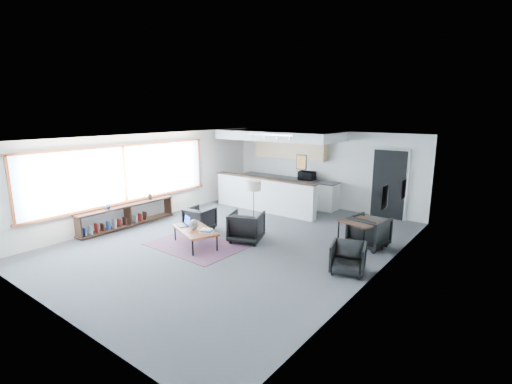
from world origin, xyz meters
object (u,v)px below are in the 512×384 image
Objects in this scene: dining_chair_near at (348,259)px; microwave at (307,175)px; coffee_table at (195,230)px; laptop at (185,223)px; armchair_left at (200,218)px; dining_chair_far at (369,233)px; armchair_right at (246,225)px; book_stack at (207,231)px; dining_table at (361,223)px; ceramic_pot at (194,224)px; floor_lamp at (254,188)px.

microwave is (-3.42, 4.27, 0.82)m from dining_chair_near.
coffee_table is 3.60× the size of laptop.
dining_chair_far is (4.21, 1.57, -0.00)m from armchair_left.
laptop is 0.50× the size of armchair_right.
coffee_table is 4.08× the size of book_stack.
dining_chair_near is (0.32, -1.45, -0.34)m from dining_table.
microwave is at bearing -103.75° from armchair_right.
armchair_right is at bearing 75.39° from coffee_table.
ceramic_pot is at bearing 124.95° from armchair_left.
armchair_left reaches higher than ceramic_pot.
book_stack is 0.67× the size of microwave.
floor_lamp is 2.00× the size of dining_chair_far.
microwave reaches higher than laptop.
microwave is at bearing 92.57° from book_stack.
armchair_right is 4.13m from microwave.
book_stack is at bearing 137.58° from armchair_left.
book_stack is 0.51× the size of armchair_left.
ceramic_pot is 0.44m from book_stack.
book_stack is 0.44× the size of armchair_right.
coffee_table is 2.52× the size of dining_chair_near.
dining_chair_far is (0.11, 0.26, -0.28)m from dining_table.
floor_lamp is 1.39× the size of dining_table.
dining_chair_far is at bearing -163.93° from armchair_left.
laptop is at bearing 40.65° from dining_chair_far.
ceramic_pot is 1.96m from floor_lamp.
armchair_right is 2.86m from dining_chair_near.
armchair_right is 0.58× the size of floor_lamp.
book_stack is 5.14m from microwave.
ceramic_pot is 0.42× the size of dining_chair_near.
armchair_right reaches higher than ceramic_pot.
dining_chair_far is (2.63, 1.47, -0.06)m from armchair_right.
dining_chair_near is at bearing -16.53° from floor_lamp.
ceramic_pot reaches higher than coffee_table.
coffee_table is at bearing -104.86° from floor_lamp.
floor_lamp reaches higher than laptop.
dining_table is 1.90× the size of microwave.
microwave reaches higher than dining_chair_near.
book_stack is at bearing 2.28° from ceramic_pot.
ceramic_pot is 0.35× the size of armchair_left.
laptop is 0.58× the size of dining_chair_far.
dining_chair_far is at bearing 40.35° from book_stack.
microwave reaches higher than coffee_table.
armchair_left is 0.70× the size of dining_table.
microwave reaches higher than dining_table.
microwave is (0.61, 5.02, 0.61)m from laptop.
microwave reaches higher than dining_chair_far.
microwave is (0.20, 5.08, 0.72)m from coffee_table.
armchair_right is at bearing 158.50° from dining_chair_near.
dining_chair_near is (4.42, -0.14, -0.06)m from armchair_left.
dining_chair_far is 1.32× the size of microwave.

